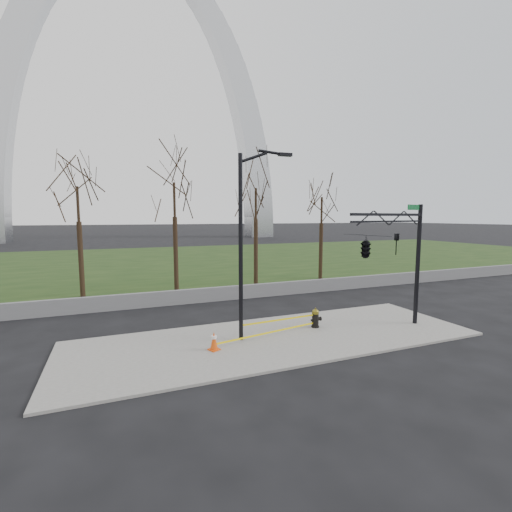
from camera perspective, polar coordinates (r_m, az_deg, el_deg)
name	(u,v)px	position (r m, az deg, el deg)	size (l,w,h in m)	color
ground	(277,339)	(16.11, 3.45, -13.27)	(500.00, 500.00, 0.00)	black
sidewalk	(277,338)	(16.09, 3.45, -13.10)	(18.00, 6.00, 0.10)	slate
grass_strip	(172,261)	(44.51, -13.34, -0.76)	(120.00, 40.00, 0.06)	black
guardrail	(225,293)	(23.20, -5.09, -6.01)	(60.00, 0.30, 0.90)	#59595B
gateway_arch	(138,98)	(92.97, -18.45, 22.98)	(66.00, 6.00, 65.00)	#B2B4B9
tree_row	(129,233)	(25.74, -19.72, 3.47)	(34.94, 4.00, 8.56)	black
fire_hydrant	(316,318)	(17.54, 9.57, -9.87)	(0.58, 0.38, 0.95)	black
traffic_cone	(214,341)	(14.61, -6.79, -13.41)	(0.52, 0.52, 0.76)	#D8460B
street_light	(246,234)	(14.98, -1.66, 3.62)	(2.39, 0.33, 8.21)	black
traffic_signal_mast	(377,246)	(16.35, 18.92, 1.59)	(4.99, 2.54, 6.00)	black
caution_tape	(274,327)	(16.17, 2.92, -11.36)	(5.31, 1.03, 0.47)	yellow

